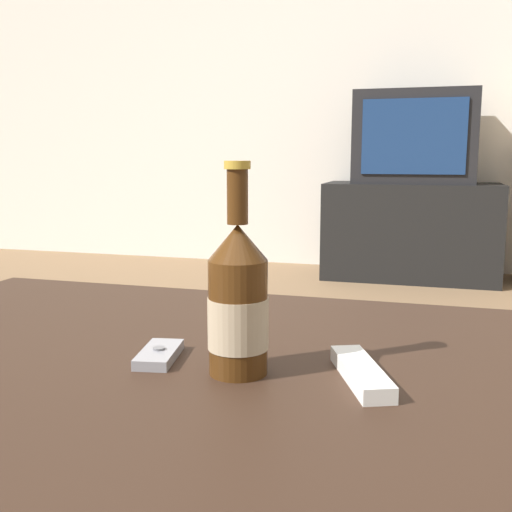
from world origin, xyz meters
The scene contains 7 objects.
back_wall centered at (0.00, 3.02, 1.30)m, with size 8.00×0.05×2.60m.
coffee_table centered at (0.00, 0.00, 0.36)m, with size 1.10×0.82×0.41m.
tv_stand centered at (0.26, 2.73, 0.27)m, with size 0.95×0.45×0.53m.
television centered at (0.26, 2.72, 0.78)m, with size 0.64×0.39×0.50m.
beer_bottle centered at (0.13, -0.03, 0.50)m, with size 0.08×0.08×0.27m.
cell_phone centered at (0.01, -0.01, 0.42)m, with size 0.06×0.11×0.02m.
remote_control centered at (0.28, -0.01, 0.42)m, with size 0.10×0.16×0.02m.
Camera 1 is at (0.35, -0.72, 0.68)m, focal length 42.00 mm.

